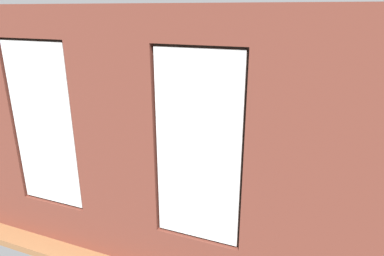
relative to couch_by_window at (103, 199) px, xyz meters
The scene contains 20 objects.
ground_plane 2.35m from the couch_by_window, 109.88° to the right, with size 7.29×6.42×0.10m, color #99663D.
brick_wall_with_windows 1.60m from the couch_by_window, 140.53° to the left, with size 6.69×0.30×3.18m.
white_wall_right 3.43m from the couch_by_window, 38.28° to the right, with size 0.10×5.42×3.18m, color silver.
couch_by_window is the anchor object (origin of this frame).
couch_left 3.97m from the couch_by_window, 149.94° to the right, with size 0.95×2.10×0.80m.
coffee_table 2.68m from the couch_by_window, 107.47° to the right, with size 1.32×0.85×0.45m.
cup_ceramic 2.59m from the couch_by_window, 110.43° to the right, with size 0.07×0.07×0.08m, color #B23D38.
candle_jar 2.74m from the couch_by_window, 103.49° to the right, with size 0.08×0.08×0.10m, color #B7333D.
table_plant_small 2.47m from the couch_by_window, 99.51° to the right, with size 0.14×0.14×0.23m.
remote_gray 2.95m from the couch_by_window, 113.37° to the right, with size 0.05×0.17×0.02m, color #59595B.
media_console 3.02m from the couch_by_window, 42.99° to the right, with size 1.08×0.42×0.51m, color black.
tv_flatscreen 3.06m from the couch_by_window, 43.03° to the right, with size 0.90×0.20×0.64m.
papasan_chair 4.03m from the couch_by_window, 88.98° to the right, with size 1.02×1.02×0.66m.
potted_plant_beside_window_right 1.22m from the couch_by_window, ahead, with size 0.88×0.89×1.24m.
potted_plant_by_left_couch 4.61m from the couch_by_window, 131.15° to the right, with size 0.31×0.31×0.51m.
potted_plant_between_couches 1.46m from the couch_by_window, behind, with size 1.03×1.18×1.34m.
potted_plant_near_tv 2.00m from the couch_by_window, 33.23° to the right, with size 0.96×0.90×1.36m.
potted_plant_foreground_right 4.77m from the couch_by_window, 66.24° to the right, with size 1.19×1.17×1.26m.
potted_plant_corner_near_left 5.66m from the couch_by_window, 129.20° to the right, with size 0.90×0.78×1.12m.
potted_plant_corner_far_left 3.59m from the couch_by_window, behind, with size 0.60×0.60×0.99m.
Camera 1 is at (-2.23, 5.99, 3.12)m, focal length 32.00 mm.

